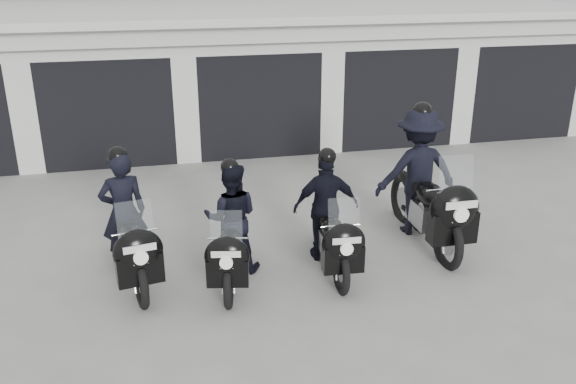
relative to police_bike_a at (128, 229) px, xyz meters
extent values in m
plane|color=gray|center=(2.68, -0.66, -0.73)|extent=(80.00, 80.00, 0.00)
cube|color=silver|center=(2.68, 7.84, 0.67)|extent=(16.00, 6.00, 2.80)
cube|color=silver|center=(2.68, 7.64, 2.15)|extent=(16.40, 6.80, 0.16)
cube|color=silver|center=(2.68, 4.59, 1.92)|extent=(16.40, 0.12, 0.40)
cube|color=black|center=(2.68, 4.82, -0.61)|extent=(16.00, 0.06, 0.24)
cube|color=silver|center=(-1.97, 4.99, 0.67)|extent=(0.50, 0.50, 2.80)
cube|color=black|center=(-0.42, 6.04, 0.37)|extent=(2.60, 2.60, 2.20)
cube|color=silver|center=(-0.42, 4.99, 1.77)|extent=(2.60, 0.50, 0.60)
cube|color=silver|center=(1.13, 4.99, 0.67)|extent=(0.50, 0.50, 2.80)
cube|color=black|center=(2.68, 6.04, 0.37)|extent=(2.60, 2.60, 2.20)
cube|color=silver|center=(2.68, 4.99, 1.77)|extent=(2.60, 0.50, 0.60)
cube|color=silver|center=(4.23, 4.99, 0.67)|extent=(0.50, 0.50, 2.80)
cube|color=black|center=(5.78, 6.04, 0.37)|extent=(2.60, 2.60, 2.20)
cube|color=silver|center=(5.78, 4.99, 1.77)|extent=(2.60, 0.50, 0.60)
cube|color=silver|center=(7.33, 4.99, 0.67)|extent=(0.50, 0.50, 2.80)
cube|color=black|center=(8.88, 6.04, 0.37)|extent=(2.60, 2.60, 2.20)
cube|color=silver|center=(8.88, 4.99, 1.77)|extent=(2.60, 0.50, 0.60)
cube|color=#193513|center=(2.68, 11.84, 1.42)|extent=(20.00, 2.00, 4.30)
cylinder|color=black|center=(-3.82, 13.34, 0.92)|extent=(0.24, 0.24, 3.30)
cylinder|color=black|center=(5.68, 13.34, 0.92)|extent=(0.24, 0.24, 3.30)
cylinder|color=black|center=(10.18, 13.34, 0.92)|extent=(0.24, 0.24, 3.30)
torus|color=black|center=(0.12, -0.69, -0.43)|extent=(0.23, 0.71, 0.71)
torus|color=black|center=(-0.12, 0.68, -0.43)|extent=(0.23, 0.71, 0.71)
cube|color=#A3A3A8|center=(0.00, 0.02, -0.36)|extent=(0.34, 0.57, 0.31)
cube|color=black|center=(0.00, 0.00, -0.51)|extent=(0.30, 1.25, 0.06)
ellipsoid|color=black|center=(0.03, -0.14, -0.03)|extent=(0.41, 0.60, 0.28)
cube|color=black|center=(-0.05, 0.27, -0.01)|extent=(0.34, 0.57, 0.10)
ellipsoid|color=black|center=(0.14, -0.76, 0.03)|extent=(0.66, 0.42, 0.58)
cube|color=black|center=(0.14, -0.76, -0.19)|extent=(0.59, 0.31, 0.39)
cube|color=#B2BFC6|center=(0.13, -0.73, 0.42)|extent=(0.44, 0.18, 0.49)
cylinder|color=silver|center=(0.10, -0.57, 0.20)|extent=(0.54, 0.12, 0.03)
cube|color=silver|center=(0.16, -0.93, 0.15)|extent=(0.38, 0.08, 0.09)
cube|color=silver|center=(0.16, -0.90, -0.03)|extent=(0.17, 0.04, 0.10)
imported|color=black|center=(-0.05, 0.28, 0.12)|extent=(0.68, 0.51, 1.70)
sphere|color=black|center=(-0.05, 0.28, 0.92)|extent=(0.26, 0.26, 0.26)
torus|color=black|center=(1.19, -0.93, -0.45)|extent=(0.22, 0.65, 0.64)
torus|color=black|center=(1.44, 0.31, -0.45)|extent=(0.22, 0.65, 0.64)
cube|color=#A3A3A8|center=(1.32, -0.29, -0.39)|extent=(0.32, 0.52, 0.28)
cube|color=black|center=(1.31, -0.31, -0.53)|extent=(0.29, 1.14, 0.05)
ellipsoid|color=black|center=(1.29, -0.44, -0.09)|extent=(0.38, 0.55, 0.25)
cube|color=black|center=(1.36, -0.07, -0.07)|extent=(0.32, 0.52, 0.09)
ellipsoid|color=black|center=(1.17, -1.00, -0.04)|extent=(0.60, 0.39, 0.53)
cube|color=black|center=(1.17, -1.00, -0.24)|extent=(0.54, 0.29, 0.35)
cube|color=#B2BFC6|center=(1.18, -0.98, 0.31)|extent=(0.40, 0.18, 0.45)
cylinder|color=silver|center=(1.21, -0.83, 0.12)|extent=(0.49, 0.12, 0.02)
cube|color=silver|center=(1.15, -1.15, 0.07)|extent=(0.35, 0.08, 0.08)
cube|color=silver|center=(1.15, -1.12, -0.09)|extent=(0.16, 0.04, 0.09)
imported|color=black|center=(1.37, -0.05, 0.05)|extent=(0.85, 0.72, 1.55)
sphere|color=black|center=(1.37, -0.05, 0.77)|extent=(0.24, 0.24, 0.24)
torus|color=black|center=(2.65, -0.93, -0.45)|extent=(0.14, 0.66, 0.66)
torus|color=black|center=(2.73, 0.37, -0.45)|extent=(0.14, 0.66, 0.66)
cube|color=#A3A3A8|center=(2.69, -0.26, -0.38)|extent=(0.26, 0.51, 0.29)
cube|color=black|center=(2.69, -0.28, -0.53)|extent=(0.14, 1.17, 0.05)
ellipsoid|color=black|center=(2.68, -0.42, -0.08)|extent=(0.32, 0.54, 0.26)
cube|color=black|center=(2.70, -0.03, -0.06)|extent=(0.26, 0.51, 0.09)
ellipsoid|color=black|center=(2.65, -1.00, -0.02)|extent=(0.58, 0.33, 0.54)
cube|color=black|center=(2.65, -1.00, -0.23)|extent=(0.53, 0.23, 0.36)
cube|color=#B2BFC6|center=(2.65, -0.98, 0.34)|extent=(0.40, 0.13, 0.46)
cylinder|color=silver|center=(2.66, -0.82, 0.14)|extent=(0.51, 0.05, 0.03)
cube|color=silver|center=(2.64, -1.16, 0.09)|extent=(0.36, 0.03, 0.08)
cube|color=silver|center=(2.64, -1.13, -0.08)|extent=(0.16, 0.02, 0.09)
imported|color=black|center=(2.70, -0.01, 0.07)|extent=(0.96, 0.58, 1.58)
sphere|color=black|center=(2.70, -0.01, 0.81)|extent=(0.24, 0.24, 0.24)
torus|color=black|center=(4.31, -0.59, -0.38)|extent=(0.13, 0.83, 0.83)
torus|color=black|center=(4.33, 1.04, -0.38)|extent=(0.13, 0.83, 0.83)
cube|color=#A3A3A8|center=(4.32, 0.25, -0.30)|extent=(0.30, 0.62, 0.36)
cube|color=black|center=(4.32, 0.22, -0.48)|extent=(0.11, 1.47, 0.07)
ellipsoid|color=black|center=(4.32, 0.05, 0.09)|extent=(0.37, 0.66, 0.33)
cube|color=black|center=(4.32, 0.54, 0.11)|extent=(0.30, 0.62, 0.11)
ellipsoid|color=black|center=(4.31, -0.68, 0.16)|extent=(0.72, 0.38, 0.68)
cube|color=black|center=(4.31, -0.68, -0.10)|extent=(0.66, 0.26, 0.45)
cube|color=#B2BFC6|center=(4.31, -0.65, 0.61)|extent=(0.50, 0.14, 0.58)
cylinder|color=silver|center=(4.31, -0.46, 0.36)|extent=(0.63, 0.04, 0.03)
cube|color=silver|center=(4.31, -0.87, 0.29)|extent=(0.45, 0.02, 0.10)
cube|color=silver|center=(4.31, -0.84, 0.09)|extent=(0.20, 0.02, 0.11)
imported|color=black|center=(4.32, 0.56, 0.27)|extent=(1.29, 0.67, 1.98)
sphere|color=black|center=(4.32, 0.56, 1.20)|extent=(0.31, 0.31, 0.31)
camera|label=1|loc=(0.42, -7.56, 3.35)|focal=38.00mm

